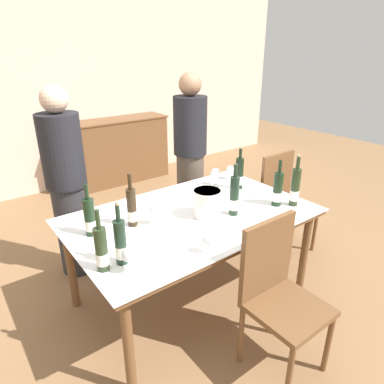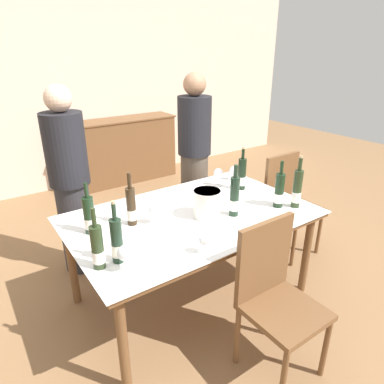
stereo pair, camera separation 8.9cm
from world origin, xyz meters
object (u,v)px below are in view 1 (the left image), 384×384
(wine_bottle_1, at_px, (234,197))
(person_host, at_px, (67,186))
(dining_table, at_px, (192,222))
(chair_right_end, at_px, (284,196))
(wine_bottle_6, at_px, (121,243))
(chair_near_front, at_px, (278,288))
(sideboard_cabinet, at_px, (116,151))
(wine_bottle_3, at_px, (278,190))
(wine_bottle_0, at_px, (90,218))
(wine_glass_1, at_px, (155,211))
(wine_bottle_4, at_px, (295,188))
(wine_glass_4, at_px, (230,170))
(person_guest_left, at_px, (190,158))
(wine_glass_0, at_px, (216,173))
(wine_bottle_5, at_px, (101,250))
(ice_bucket, at_px, (207,203))
(wine_bottle_7, at_px, (239,174))
(wine_glass_3, at_px, (207,240))
(wine_glass_2, at_px, (130,255))
(wine_bottle_2, at_px, (132,208))

(wine_bottle_1, distance_m, person_host, 1.39)
(dining_table, distance_m, chair_right_end, 1.19)
(wine_bottle_6, height_order, chair_near_front, wine_bottle_6)
(sideboard_cabinet, height_order, wine_bottle_3, wine_bottle_3)
(wine_bottle_3, height_order, chair_near_front, wine_bottle_3)
(chair_near_front, bearing_deg, wine_bottle_0, 128.18)
(wine_glass_1, relative_size, chair_right_end, 0.15)
(dining_table, xyz_separation_m, chair_right_end, (1.18, 0.09, -0.13))
(wine_bottle_0, bearing_deg, sideboard_cabinet, 61.99)
(dining_table, bearing_deg, wine_bottle_4, -25.08)
(wine_bottle_6, height_order, wine_glass_4, wine_bottle_6)
(person_guest_left, bearing_deg, wine_glass_0, -101.84)
(wine_bottle_4, bearing_deg, wine_bottle_3, 144.19)
(wine_bottle_5, distance_m, wine_bottle_6, 0.11)
(wine_bottle_6, distance_m, person_host, 1.17)
(ice_bucket, relative_size, person_host, 0.13)
(sideboard_cabinet, xyz_separation_m, wine_bottle_1, (-0.43, -2.94, 0.41))
(dining_table, relative_size, wine_bottle_0, 5.02)
(chair_near_front, distance_m, person_guest_left, 1.77)
(wine_bottle_0, height_order, person_host, person_host)
(sideboard_cabinet, height_order, wine_bottle_7, wine_bottle_7)
(ice_bucket, xyz_separation_m, chair_near_front, (-0.02, -0.70, -0.30))
(sideboard_cabinet, xyz_separation_m, chair_right_end, (0.50, -2.67, 0.08))
(wine_bottle_1, xyz_separation_m, wine_bottle_6, (-0.93, -0.07, -0.01))
(wine_bottle_7, bearing_deg, person_guest_left, 90.31)
(wine_bottle_6, distance_m, wine_glass_3, 0.50)
(wine_glass_3, height_order, chair_right_end, chair_right_end)
(sideboard_cabinet, height_order, chair_near_front, chair_near_front)
(wine_glass_1, bearing_deg, wine_bottle_5, -151.17)
(sideboard_cabinet, height_order, wine_glass_2, sideboard_cabinet)
(sideboard_cabinet, height_order, person_host, person_host)
(chair_near_front, bearing_deg, wine_bottle_4, 32.91)
(wine_bottle_3, xyz_separation_m, wine_bottle_4, (0.11, -0.08, 0.02))
(wine_glass_3, bearing_deg, wine_glass_1, 96.72)
(wine_bottle_5, height_order, person_guest_left, person_guest_left)
(wine_bottle_3, xyz_separation_m, wine_glass_3, (-0.86, -0.19, -0.04))
(wine_bottle_4, height_order, wine_bottle_7, wine_bottle_4)
(wine_bottle_7, bearing_deg, wine_bottle_3, -91.45)
(person_host, bearing_deg, ice_bucket, -56.30)
(dining_table, distance_m, wine_bottle_2, 0.48)
(sideboard_cabinet, xyz_separation_m, chair_near_front, (-0.63, -3.54, 0.08))
(wine_glass_1, bearing_deg, dining_table, -7.16)
(sideboard_cabinet, xyz_separation_m, wine_glass_1, (-0.97, -2.72, 0.37))
(wine_glass_0, distance_m, person_host, 1.26)
(wine_glass_3, bearing_deg, person_host, 104.85)
(wine_bottle_5, bearing_deg, wine_bottle_3, -0.92)
(ice_bucket, height_order, wine_bottle_6, wine_bottle_6)
(chair_near_front, relative_size, chair_right_end, 1.02)
(person_host, bearing_deg, wine_bottle_0, -97.53)
(chair_near_front, bearing_deg, wine_bottle_7, 58.27)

